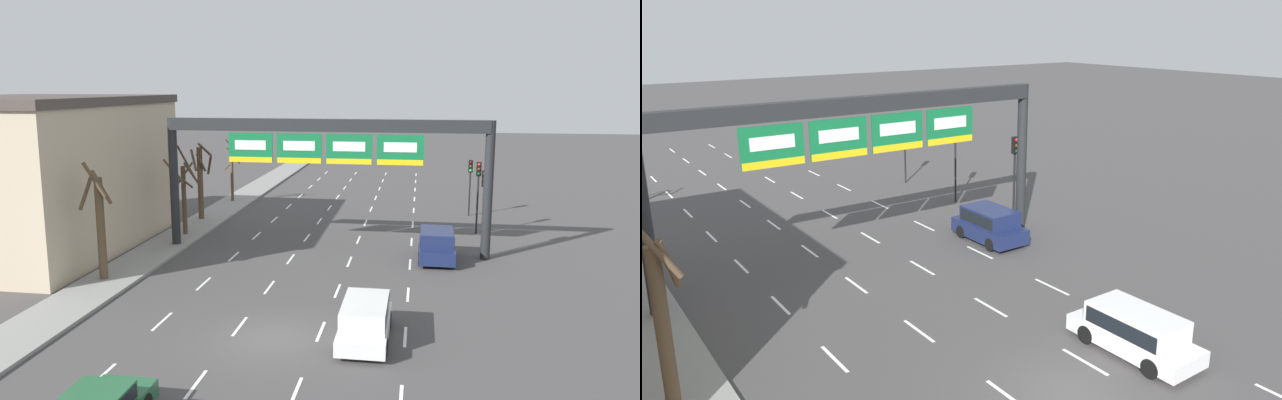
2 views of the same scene
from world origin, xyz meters
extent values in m
plane|color=#474444|center=(0.00, 0.00, 0.00)|extent=(220.00, 220.00, 0.00)
cube|color=gray|center=(-9.65, 0.00, 0.07)|extent=(2.80, 110.00, 0.15)
cube|color=white|center=(-4.95, -4.00, 0.01)|extent=(0.12, 2.00, 0.01)
cube|color=white|center=(-4.95, 1.00, 0.01)|extent=(0.12, 2.00, 0.01)
cube|color=white|center=(-4.95, 6.00, 0.01)|extent=(0.12, 2.00, 0.01)
cube|color=white|center=(-4.95, 11.00, 0.01)|extent=(0.12, 2.00, 0.01)
cube|color=white|center=(-4.95, 16.00, 0.01)|extent=(0.12, 2.00, 0.01)
cube|color=white|center=(-4.95, 21.00, 0.01)|extent=(0.12, 2.00, 0.01)
cube|color=white|center=(-4.95, 26.00, 0.01)|extent=(0.12, 2.00, 0.01)
cube|color=white|center=(-4.95, 31.00, 0.01)|extent=(0.12, 2.00, 0.01)
cube|color=white|center=(-4.95, 36.00, 0.01)|extent=(0.12, 2.00, 0.01)
cube|color=white|center=(-4.95, 41.00, 0.01)|extent=(0.12, 2.00, 0.01)
cube|color=white|center=(-4.95, 46.00, 0.01)|extent=(0.12, 2.00, 0.01)
cube|color=white|center=(-1.65, -4.00, 0.01)|extent=(0.12, 2.00, 0.01)
cube|color=white|center=(-1.65, 1.00, 0.01)|extent=(0.12, 2.00, 0.01)
cube|color=white|center=(-1.65, 6.00, 0.01)|extent=(0.12, 2.00, 0.01)
cube|color=white|center=(-1.65, 11.00, 0.01)|extent=(0.12, 2.00, 0.01)
cube|color=white|center=(-1.65, 16.00, 0.01)|extent=(0.12, 2.00, 0.01)
cube|color=white|center=(-1.65, 21.00, 0.01)|extent=(0.12, 2.00, 0.01)
cube|color=white|center=(-1.65, 26.00, 0.01)|extent=(0.12, 2.00, 0.01)
cube|color=white|center=(-1.65, 31.00, 0.01)|extent=(0.12, 2.00, 0.01)
cube|color=white|center=(-1.65, 36.00, 0.01)|extent=(0.12, 2.00, 0.01)
cube|color=white|center=(-1.65, 41.00, 0.01)|extent=(0.12, 2.00, 0.01)
cube|color=white|center=(-1.65, 46.00, 0.01)|extent=(0.12, 2.00, 0.01)
cube|color=white|center=(1.65, -4.00, 0.01)|extent=(0.12, 2.00, 0.01)
cube|color=white|center=(1.65, 1.00, 0.01)|extent=(0.12, 2.00, 0.01)
cube|color=white|center=(1.65, 6.00, 0.01)|extent=(0.12, 2.00, 0.01)
cube|color=white|center=(1.65, 11.00, 0.01)|extent=(0.12, 2.00, 0.01)
cube|color=white|center=(1.65, 16.00, 0.01)|extent=(0.12, 2.00, 0.01)
cube|color=white|center=(1.65, 21.00, 0.01)|extent=(0.12, 2.00, 0.01)
cube|color=white|center=(1.65, 26.00, 0.01)|extent=(0.12, 2.00, 0.01)
cube|color=white|center=(1.65, 31.00, 0.01)|extent=(0.12, 2.00, 0.01)
cube|color=white|center=(1.65, 36.00, 0.01)|extent=(0.12, 2.00, 0.01)
cube|color=white|center=(1.65, 41.00, 0.01)|extent=(0.12, 2.00, 0.01)
cube|color=white|center=(1.65, 46.00, 0.01)|extent=(0.12, 2.00, 0.01)
cube|color=white|center=(4.95, -4.00, 0.01)|extent=(0.12, 2.00, 0.01)
cube|color=white|center=(4.95, 1.00, 0.01)|extent=(0.12, 2.00, 0.01)
cube|color=white|center=(4.95, 6.00, 0.01)|extent=(0.12, 2.00, 0.01)
cube|color=white|center=(4.95, 11.00, 0.01)|extent=(0.12, 2.00, 0.01)
cube|color=white|center=(4.95, 16.00, 0.01)|extent=(0.12, 2.00, 0.01)
cube|color=white|center=(4.95, 21.00, 0.01)|extent=(0.12, 2.00, 0.01)
cube|color=white|center=(4.95, 26.00, 0.01)|extent=(0.12, 2.00, 0.01)
cube|color=white|center=(4.95, 31.00, 0.01)|extent=(0.12, 2.00, 0.01)
cube|color=white|center=(4.95, 36.00, 0.01)|extent=(0.12, 2.00, 0.01)
cube|color=white|center=(4.95, 41.00, 0.01)|extent=(0.12, 2.00, 0.01)
cube|color=white|center=(4.95, 46.00, 0.01)|extent=(0.12, 2.00, 0.01)
cylinder|color=#232628|center=(-9.05, 12.78, 3.85)|extent=(0.53, 0.53, 7.69)
cylinder|color=#232628|center=(9.05, 12.78, 3.85)|extent=(0.53, 0.53, 7.69)
cube|color=#232628|center=(0.00, 12.78, 7.34)|extent=(18.10, 0.60, 0.70)
cube|color=#116B38|center=(-4.24, 12.44, 6.06)|extent=(2.57, 0.08, 1.67)
cube|color=white|center=(-4.24, 12.40, 6.21)|extent=(1.80, 0.02, 0.53)
cube|color=yellow|center=(-4.24, 12.40, 5.37)|extent=(2.52, 0.02, 0.30)
cube|color=#116B38|center=(-1.41, 12.44, 6.06)|extent=(2.57, 0.08, 1.67)
cube|color=white|center=(-1.41, 12.40, 6.21)|extent=(1.80, 0.02, 0.53)
cube|color=yellow|center=(-1.41, 12.40, 5.37)|extent=(2.52, 0.02, 0.30)
cube|color=#116B38|center=(1.41, 12.44, 6.06)|extent=(2.57, 0.08, 1.67)
cube|color=white|center=(1.41, 12.40, 6.21)|extent=(1.80, 0.02, 0.53)
cube|color=yellow|center=(1.41, 12.40, 5.37)|extent=(2.52, 0.02, 0.30)
cube|color=#116B38|center=(4.24, 12.44, 6.06)|extent=(2.57, 0.08, 1.67)
cube|color=white|center=(4.24, 12.40, 6.21)|extent=(1.80, 0.02, 0.53)
cube|color=yellow|center=(4.24, 12.40, 5.37)|extent=(2.52, 0.02, 0.30)
cube|color=#C6B293|center=(-17.21, 11.35, 4.22)|extent=(11.52, 15.90, 8.44)
cube|color=#4C423D|center=(-17.21, 11.35, 8.69)|extent=(11.75, 16.22, 0.50)
cylinder|color=black|center=(-4.05, -6.06, 0.33)|extent=(0.22, 0.66, 0.66)
cube|color=silver|center=(3.44, 0.50, 0.48)|extent=(1.81, 4.53, 0.56)
cube|color=silver|center=(3.44, 0.45, 1.15)|extent=(1.67, 3.17, 0.77)
cube|color=black|center=(3.44, 0.45, 1.15)|extent=(1.70, 2.92, 0.56)
cylinder|color=black|center=(2.62, 1.86, 0.33)|extent=(0.22, 0.66, 0.66)
cylinder|color=black|center=(4.25, 1.86, 0.33)|extent=(0.22, 0.66, 0.66)
cylinder|color=black|center=(2.62, -0.86, 0.33)|extent=(0.22, 0.66, 0.66)
cylinder|color=black|center=(4.25, -0.86, 0.33)|extent=(0.22, 0.66, 0.66)
cube|color=#19234C|center=(6.36, 12.05, 0.57)|extent=(1.92, 4.00, 0.74)
cube|color=#19234C|center=(6.36, 12.01, 1.33)|extent=(1.76, 2.80, 0.78)
cube|color=black|center=(6.36, 12.01, 1.33)|extent=(1.80, 2.58, 0.56)
cylinder|color=black|center=(5.49, 13.26, 0.33)|extent=(0.22, 0.66, 0.66)
cylinder|color=black|center=(7.23, 13.26, 0.33)|extent=(0.22, 0.66, 0.66)
cylinder|color=black|center=(5.49, 10.85, 0.33)|extent=(0.22, 0.66, 0.66)
cylinder|color=black|center=(7.23, 10.85, 0.33)|extent=(0.22, 0.66, 0.66)
cylinder|color=black|center=(9.01, 24.72, 1.62)|extent=(0.12, 0.12, 3.25)
cube|color=black|center=(9.01, 24.72, 3.70)|extent=(0.30, 0.24, 0.90)
sphere|color=#3D0E0C|center=(9.01, 24.59, 4.00)|extent=(0.20, 0.20, 0.20)
sphere|color=#412F0C|center=(9.01, 24.59, 3.70)|extent=(0.20, 0.20, 0.20)
sphere|color=green|center=(9.01, 24.59, 3.40)|extent=(0.20, 0.20, 0.20)
cylinder|color=black|center=(8.87, 13.13, 2.02)|extent=(0.12, 0.12, 4.03)
cube|color=black|center=(8.87, 13.13, 4.48)|extent=(0.30, 0.24, 0.90)
sphere|color=red|center=(8.87, 13.00, 4.78)|extent=(0.20, 0.20, 0.20)
sphere|color=#412F0C|center=(8.87, 13.00, 4.48)|extent=(0.20, 0.20, 0.20)
sphere|color=#0E3515|center=(8.87, 13.00, 4.18)|extent=(0.20, 0.20, 0.20)
cylinder|color=black|center=(9.07, 18.84, 1.91)|extent=(0.12, 0.12, 3.82)
cube|color=black|center=(9.07, 18.84, 4.27)|extent=(0.30, 0.24, 0.90)
sphere|color=red|center=(9.07, 18.71, 4.57)|extent=(0.20, 0.20, 0.20)
sphere|color=#412F0C|center=(9.07, 18.71, 4.27)|extent=(0.20, 0.20, 0.20)
sphere|color=#0E3515|center=(9.07, 18.71, 3.97)|extent=(0.20, 0.20, 0.20)
cylinder|color=brown|center=(-9.94, 5.61, 2.67)|extent=(0.41, 0.41, 5.04)
cylinder|color=brown|center=(-10.57, 5.65, 4.56)|extent=(0.27, 1.42, 1.81)
cylinder|color=brown|center=(-9.62, 5.39, 4.70)|extent=(0.69, 0.88, 1.62)
cylinder|color=brown|center=(-9.87, 5.14, 5.16)|extent=(1.13, 0.36, 1.71)
cylinder|color=brown|center=(-9.46, 15.28, 2.34)|extent=(0.30, 0.30, 4.38)
cylinder|color=brown|center=(-9.08, 14.90, 4.84)|extent=(0.94, 0.94, 2.16)
cylinder|color=brown|center=(-9.79, 14.52, 4.29)|extent=(1.65, 0.82, 1.48)
cylinder|color=brown|center=(-9.75, 15.87, 3.75)|extent=(1.34, 0.74, 1.90)
cylinder|color=brown|center=(-8.83, 15.07, 4.11)|extent=(0.58, 1.40, 1.55)
cylinder|color=brown|center=(-9.32, 14.60, 3.84)|extent=(1.47, 0.43, 1.26)
cylinder|color=brown|center=(-9.92, 27.06, 2.26)|extent=(0.24, 0.24, 4.22)
cylinder|color=brown|center=(-9.55, 26.51, 4.44)|extent=(1.22, 0.89, 1.77)
cylinder|color=brown|center=(-9.76, 26.68, 4.14)|extent=(0.88, 0.45, 0.99)
cylinder|color=brown|center=(-10.13, 27.56, 3.21)|extent=(1.11, 0.56, 1.15)
cylinder|color=brown|center=(-9.43, 27.03, 3.58)|extent=(0.17, 1.04, 0.83)
cylinder|color=brown|center=(-10.05, 19.93, 2.71)|extent=(0.39, 0.39, 5.13)
cylinder|color=brown|center=(-10.39, 19.65, 4.38)|extent=(0.79, 0.90, 1.47)
cylinder|color=brown|center=(-9.86, 19.71, 4.21)|extent=(0.69, 0.62, 1.32)
cylinder|color=brown|center=(-9.56, 19.67, 5.14)|extent=(0.73, 1.17, 1.04)
cylinder|color=brown|center=(-9.45, 20.27, 3.99)|extent=(0.89, 1.41, 1.56)
camera|label=1|loc=(5.31, -21.90, 9.54)|focal=35.00mm
camera|label=2|loc=(-12.29, -11.37, 10.82)|focal=35.00mm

